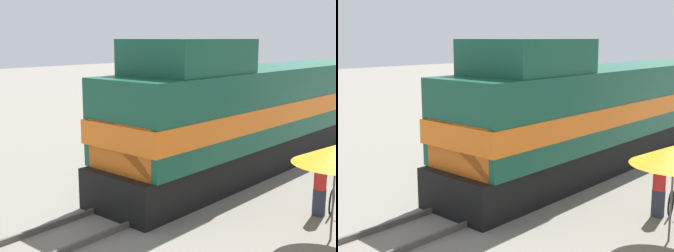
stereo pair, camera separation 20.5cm
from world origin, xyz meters
The scene contains 6 objects.
ground_plane centered at (0.00, 0.00, 0.00)m, with size 120.00×120.00×0.00m, color slate.
rail_near centered at (-0.72, 0.00, 0.07)m, with size 0.08×30.86×0.15m, color #4C4742.
rail_far centered at (0.72, 0.00, 0.07)m, with size 0.08×30.86×0.15m, color #4C4742.
locomotive centered at (0.00, 3.27, 2.05)m, with size 2.92×16.51×4.81m.
vendor_umbrella centered at (4.97, -1.79, 2.15)m, with size 2.06×2.06×2.38m.
person_bystander centered at (4.07, -0.48, 0.86)m, with size 0.34×0.34×1.61m.
Camera 2 is at (9.23, -12.26, 4.84)m, focal length 50.00 mm.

